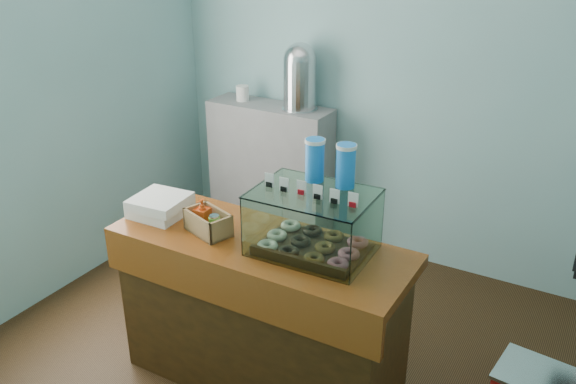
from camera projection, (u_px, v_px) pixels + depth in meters
The scene contains 8 objects.
ground at pixel (285, 354), 3.70m from camera, with size 3.50×3.50×0.00m, color black.
room_shell at pixel (289, 77), 3.00m from camera, with size 3.54×3.04×2.82m.
counter at pixel (261, 313), 3.31m from camera, with size 1.60×0.60×0.90m.
back_shelf at pixel (271, 171), 4.93m from camera, with size 1.00×0.32×1.10m, color gray.
display_case at pixel (317, 216), 3.00m from camera, with size 0.60×0.45×0.54m.
condiment_crate at pixel (207, 221), 3.20m from camera, with size 0.29×0.22×0.17m.
pastry_boxes at pixel (160, 206), 3.39m from camera, with size 0.31×0.31×0.11m.
coffee_urn at pixel (300, 75), 4.49m from camera, with size 0.27×0.27×0.50m.
Camera 1 is at (1.50, -2.57, 2.42)m, focal length 38.00 mm.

